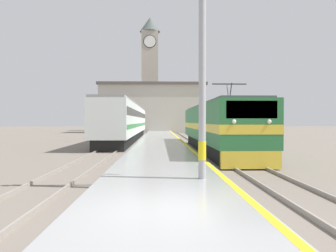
# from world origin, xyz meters

# --- Properties ---
(ground_plane) EXTENTS (200.00, 200.00, 0.00)m
(ground_plane) POSITION_xyz_m (0.00, 30.00, 0.00)
(ground_plane) COLOR #70665B
(platform) EXTENTS (4.22, 140.00, 0.41)m
(platform) POSITION_xyz_m (0.00, 25.00, 0.20)
(platform) COLOR #999999
(platform) RESTS_ON ground
(rail_track_near) EXTENTS (2.84, 140.00, 0.16)m
(rail_track_near) POSITION_xyz_m (4.01, 25.00, 0.03)
(rail_track_near) COLOR #70665B
(rail_track_near) RESTS_ON ground
(rail_track_far) EXTENTS (2.83, 140.00, 0.16)m
(rail_track_far) POSITION_xyz_m (-3.88, 25.00, 0.03)
(rail_track_far) COLOR #70665B
(rail_track_far) RESTS_ON ground
(locomotive_train) EXTENTS (2.92, 18.89, 4.47)m
(locomotive_train) POSITION_xyz_m (4.01, 16.98, 1.79)
(locomotive_train) COLOR black
(locomotive_train) RESTS_ON ground
(passenger_train) EXTENTS (2.92, 31.58, 4.11)m
(passenger_train) POSITION_xyz_m (-3.88, 31.72, 2.21)
(passenger_train) COLOR black
(passenger_train) RESTS_ON ground
(catenary_mast) EXTENTS (3.09, 0.25, 8.53)m
(catenary_mast) POSITION_xyz_m (1.36, 3.49, 4.74)
(catenary_mast) COLOR #9E9EA3
(catenary_mast) RESTS_ON platform
(clock_tower) EXTENTS (4.72, 4.72, 26.33)m
(clock_tower) POSITION_xyz_m (-2.17, 69.42, 13.96)
(clock_tower) COLOR #ADA393
(clock_tower) RESTS_ON ground
(station_building) EXTENTS (20.59, 7.16, 9.53)m
(station_building) POSITION_xyz_m (-1.37, 56.99, 4.80)
(station_building) COLOR #B7B2A3
(station_building) RESTS_ON ground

